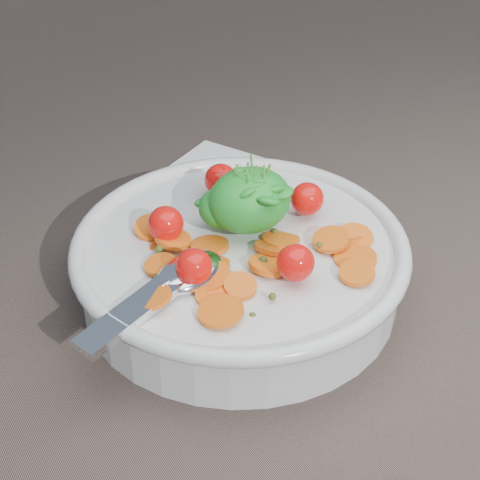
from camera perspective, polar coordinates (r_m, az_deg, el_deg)
ground at (r=0.67m, az=1.99°, el=-3.63°), size 6.00×6.00×0.00m
bowl at (r=0.64m, az=-0.02°, el=-1.71°), size 0.31×0.29×0.12m
napkin at (r=0.82m, az=-1.93°, el=4.66°), size 0.18×0.17×0.01m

